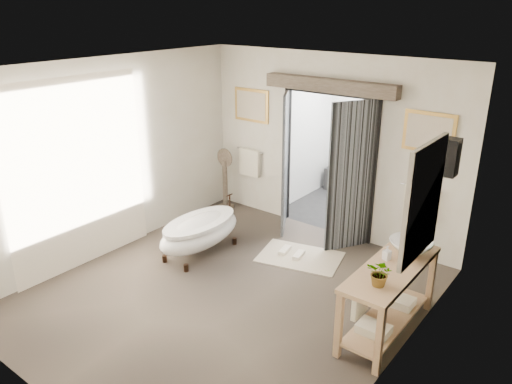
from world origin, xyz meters
TOP-DOWN VIEW (x-y plane):
  - ground_plane at (0.00, 0.00)m, footprint 5.00×5.00m
  - room_shell at (-0.04, -0.11)m, footprint 4.52×5.02m
  - shower_room at (0.00, 3.99)m, footprint 2.22×2.01m
  - back_wall_dressing at (0.00, 2.32)m, footprint 3.82×0.76m
  - clawfoot_tub at (-1.07, 0.60)m, footprint 0.68×1.52m
  - vanity at (1.95, 0.51)m, footprint 0.57×1.60m
  - pedestal_mirror at (-1.91, 2.15)m, footprint 0.34×0.22m
  - rug at (0.21, 1.41)m, footprint 1.36×1.07m
  - slippers at (0.07, 1.40)m, footprint 0.41×0.29m
  - basin at (2.02, 0.93)m, footprint 0.65×0.65m
  - plant at (2.03, 0.06)m, footprint 0.28×0.24m
  - soap_bottle_a at (1.86, 0.63)m, footprint 0.10×0.10m
  - soap_bottle_b at (1.95, 1.19)m, footprint 0.18×0.18m

SIDE VIEW (x-z plane):
  - ground_plane at x=0.00m, z-range 0.00..0.00m
  - rug at x=0.21m, z-range 0.00..0.01m
  - slippers at x=0.07m, z-range 0.01..0.07m
  - clawfoot_tub at x=-1.07m, z-range -0.01..0.73m
  - pedestal_mirror at x=-1.91m, z-range -0.08..1.08m
  - vanity at x=1.95m, z-range 0.08..0.93m
  - shower_room at x=0.00m, z-range -0.35..2.16m
  - soap_bottle_a at x=1.86m, z-range 0.85..1.02m
  - basin at x=2.02m, z-range 0.85..1.02m
  - soap_bottle_b at x=1.95m, z-range 0.85..1.04m
  - plant at x=2.03m, z-range 0.85..1.15m
  - back_wall_dressing at x=0.00m, z-range 0.30..2.82m
  - room_shell at x=-0.04m, z-range 0.40..3.31m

